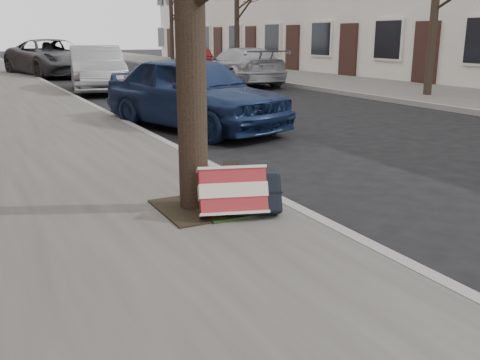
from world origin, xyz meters
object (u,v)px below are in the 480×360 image
suitcase_red (233,192)px  car_near_mid (97,69)px  car_near_front (194,93)px  suitcase_navy (252,194)px

suitcase_red → car_near_mid: (1.68, 12.42, 0.34)m
car_near_mid → car_near_front: bearing=-80.8°
suitcase_navy → car_near_front: 5.26m
suitcase_navy → car_near_front: size_ratio=0.13×
suitcase_navy → car_near_mid: 12.58m
suitcase_red → suitcase_navy: (0.16, -0.06, -0.02)m
suitcase_red → car_near_mid: 12.54m
suitcase_red → car_near_mid: car_near_mid is taller
suitcase_navy → car_near_front: (1.55, 5.01, 0.35)m
suitcase_red → car_near_front: (1.70, 4.95, 0.32)m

